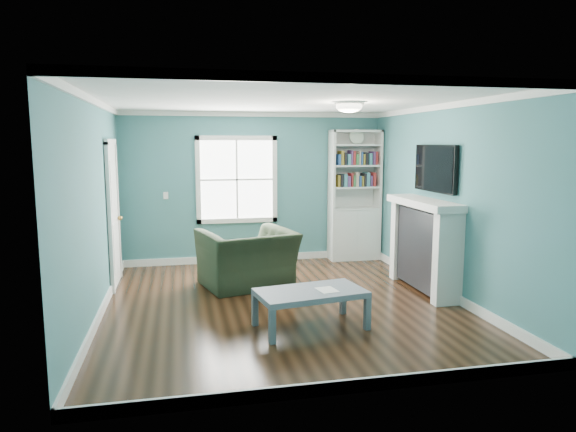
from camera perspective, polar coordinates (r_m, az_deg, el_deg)
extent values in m
plane|color=black|center=(6.78, -0.62, -9.70)|extent=(5.00, 5.00, 0.00)
plane|color=#3C7775|center=(8.95, -3.79, 3.13)|extent=(4.50, 0.00, 4.50)
plane|color=#3C7775|center=(4.10, 6.24, -2.79)|extent=(4.50, 0.00, 4.50)
plane|color=#3C7775|center=(6.45, -20.64, 0.70)|extent=(0.00, 5.00, 5.00)
plane|color=#3C7775|center=(7.28, 17.01, 1.65)|extent=(0.00, 5.00, 5.00)
plane|color=white|center=(6.47, -0.66, 12.77)|extent=(5.00, 5.00, 0.00)
cube|color=white|center=(9.13, -3.70, -4.66)|extent=(4.50, 0.03, 0.12)
cube|color=white|center=(4.52, 5.93, -18.39)|extent=(4.50, 0.03, 0.12)
cube|color=white|center=(6.71, -19.98, -9.85)|extent=(0.03, 5.00, 0.12)
cube|color=white|center=(7.51, 16.52, -7.79)|extent=(0.03, 5.00, 0.12)
cube|color=white|center=(8.91, -3.85, 11.22)|extent=(4.50, 0.04, 0.08)
cube|color=white|center=(4.08, 6.43, 14.92)|extent=(4.50, 0.04, 0.08)
cube|color=white|center=(6.42, -21.03, 11.93)|extent=(0.04, 5.00, 0.08)
cube|color=white|center=(7.25, 17.29, 11.60)|extent=(0.04, 5.00, 0.08)
cube|color=white|center=(8.90, -5.71, 4.05)|extent=(1.24, 0.01, 1.34)
cube|color=white|center=(8.83, -9.97, 3.94)|extent=(0.08, 0.06, 1.50)
cube|color=white|center=(8.98, -1.50, 4.12)|extent=(0.08, 0.06, 1.50)
cube|color=white|center=(8.96, -5.63, -0.49)|extent=(1.40, 0.06, 0.08)
cube|color=white|center=(8.86, -5.76, 8.62)|extent=(1.40, 0.06, 0.08)
cube|color=white|center=(8.88, -5.70, 4.04)|extent=(1.24, 0.03, 0.03)
cube|color=white|center=(8.88, -5.70, 4.04)|extent=(0.03, 0.03, 1.34)
cube|color=silver|center=(9.28, 7.33, -2.03)|extent=(0.90, 0.35, 0.90)
cube|color=silver|center=(9.02, 4.87, 5.07)|extent=(0.04, 0.35, 1.40)
cube|color=silver|center=(9.31, 9.97, 5.07)|extent=(0.04, 0.35, 1.40)
cube|color=silver|center=(9.31, 7.12, 5.13)|extent=(0.90, 0.02, 1.40)
cube|color=silver|center=(9.14, 7.54, 9.33)|extent=(0.90, 0.35, 0.04)
cube|color=silver|center=(9.21, 7.38, 0.85)|extent=(0.84, 0.33, 0.03)
cube|color=silver|center=(9.17, 7.42, 3.20)|extent=(0.84, 0.33, 0.03)
cube|color=silver|center=(9.15, 7.47, 5.57)|extent=(0.84, 0.33, 0.03)
cube|color=silver|center=(9.14, 7.51, 7.83)|extent=(0.84, 0.33, 0.03)
cube|color=olive|center=(9.15, 7.48, 3.97)|extent=(0.70, 0.25, 0.22)
cube|color=black|center=(9.13, 7.52, 6.35)|extent=(0.70, 0.25, 0.22)
cylinder|color=beige|center=(9.10, 7.63, 8.74)|extent=(0.26, 0.06, 0.26)
cube|color=black|center=(7.49, 14.98, -3.52)|extent=(0.30, 1.20, 1.10)
cube|color=black|center=(7.52, 14.78, -5.02)|extent=(0.22, 0.65, 0.70)
cube|color=silver|center=(6.90, 17.34, -4.60)|extent=(0.36, 0.16, 1.20)
cube|color=silver|center=(8.07, 12.70, -2.62)|extent=(0.36, 0.16, 1.20)
cube|color=silver|center=(7.37, 14.88, 1.42)|extent=(0.44, 1.58, 0.10)
cube|color=black|center=(7.40, 16.06, 5.09)|extent=(0.06, 1.10, 0.65)
cube|color=silver|center=(7.86, -18.85, 0.00)|extent=(0.04, 0.80, 2.05)
cube|color=white|center=(7.41, -19.18, -0.48)|extent=(0.05, 0.08, 2.13)
cube|color=white|center=(8.30, -18.42, 0.43)|extent=(0.05, 0.08, 2.13)
cube|color=white|center=(7.79, -19.14, 7.79)|extent=(0.05, 0.98, 0.08)
sphere|color=#BF8C3F|center=(8.16, -18.17, -0.22)|extent=(0.07, 0.07, 0.07)
ellipsoid|color=white|center=(6.80, 6.80, 11.99)|extent=(0.34, 0.34, 0.15)
cylinder|color=white|center=(6.80, 6.81, 12.37)|extent=(0.38, 0.38, 0.03)
cube|color=white|center=(8.86, -13.42, 2.23)|extent=(0.08, 0.01, 0.12)
imported|color=black|center=(7.47, -4.56, -3.68)|extent=(1.43, 1.12, 1.10)
cube|color=#535A64|center=(5.45, -1.77, -12.18)|extent=(0.07, 0.07, 0.37)
cube|color=#535A64|center=(5.90, 8.80, -10.66)|extent=(0.07, 0.07, 0.37)
cube|color=#535A64|center=(5.97, -3.70, -10.35)|extent=(0.07, 0.07, 0.37)
cube|color=#535A64|center=(6.39, 6.12, -9.14)|extent=(0.07, 0.07, 0.37)
cube|color=#535C6A|center=(5.83, 2.52, -8.54)|extent=(1.29, 0.84, 0.07)
cube|color=white|center=(5.85, 4.36, -8.18)|extent=(0.24, 0.28, 0.00)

